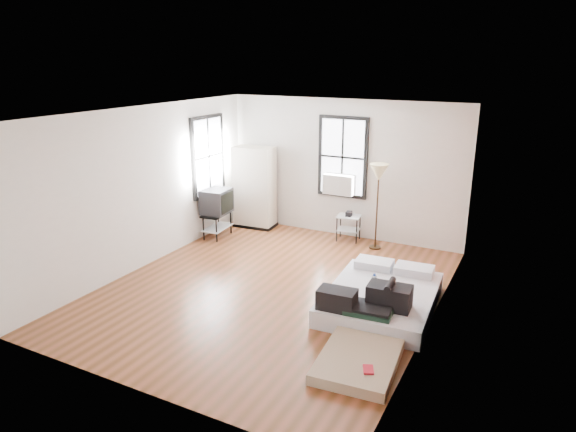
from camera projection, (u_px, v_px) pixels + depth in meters
The scene contains 8 objects.
ground at pixel (272, 289), 8.27m from camera, with size 6.00×6.00×0.00m, color #553016.
room_shell at pixel (296, 181), 7.96m from camera, with size 5.02×6.02×2.80m.
mattress_main at pixel (381, 297), 7.59m from camera, with size 1.64×2.14×0.66m.
mattress_bare at pixel (365, 341), 6.53m from camera, with size 1.04×1.78×0.37m.
wardrobe at pixel (255, 187), 11.08m from camera, with size 0.92×0.57×1.76m.
side_table at pixel (349, 221), 10.34m from camera, with size 0.51×0.43×0.61m.
floor_lamp at pixel (379, 177), 9.60m from camera, with size 0.36×0.36×1.67m.
tv_stand at pixel (217, 203), 10.45m from camera, with size 0.55×0.75×1.01m.
Camera 1 is at (3.68, -6.60, 3.57)m, focal length 32.00 mm.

